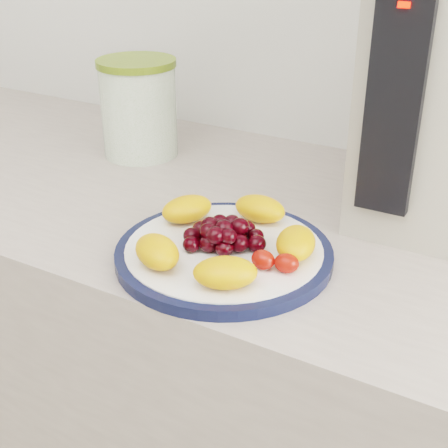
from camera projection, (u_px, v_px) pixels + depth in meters
The scene contains 9 objects.
counter at pixel (245, 424), 1.15m from camera, with size 3.50×0.60×0.90m, color #B2A399.
cabinet_face at pixel (244, 436), 1.17m from camera, with size 3.48×0.58×0.84m, color #81614B.
plate_rim at pixel (224, 254), 0.80m from camera, with size 0.28×0.28×0.01m, color #101737.
plate_face at pixel (224, 253), 0.80m from camera, with size 0.25×0.25×0.02m, color white.
canister at pixel (139, 111), 1.10m from camera, with size 0.13×0.13×0.16m, color #32650F.
canister_lid at pixel (136, 63), 1.07m from camera, with size 0.14×0.14×0.01m, color olive.
appliance_panel at pixel (395, 100), 0.74m from camera, with size 0.07×0.02×0.29m, color black.
appliance_led at pixel (404, 5), 0.68m from camera, with size 0.01×0.01×0.01m, color #FF0C05.
fruit_plate at pixel (227, 236), 0.78m from camera, with size 0.24×0.23×0.04m.
Camera 1 is at (0.39, 0.44, 1.30)m, focal length 50.00 mm.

